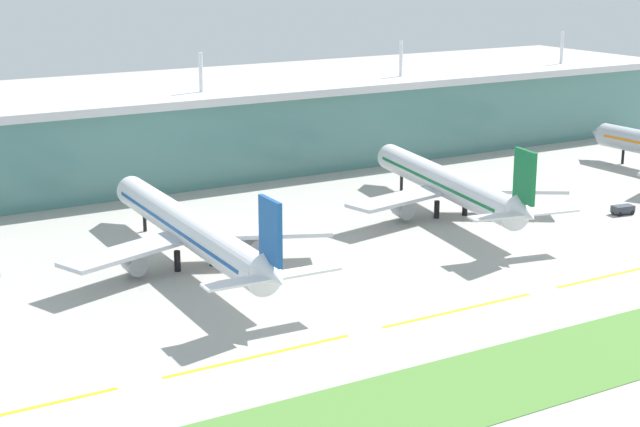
% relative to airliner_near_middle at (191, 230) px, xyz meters
% --- Properties ---
extents(ground_plane, '(600.00, 600.00, 0.00)m').
position_rel_airliner_near_middle_xyz_m(ground_plane, '(28.94, -31.61, -6.46)').
color(ground_plane, '#A8A59E').
extents(terminal_building, '(288.00, 34.00, 29.88)m').
position_rel_airliner_near_middle_xyz_m(terminal_building, '(28.94, 64.24, 4.19)').
color(terminal_building, slate).
rests_on(terminal_building, ground).
extents(airliner_near_middle, '(48.76, 72.29, 18.90)m').
position_rel_airliner_near_middle_xyz_m(airliner_near_middle, '(0.00, 0.00, 0.00)').
color(airliner_near_middle, white).
rests_on(airliner_near_middle, ground).
extents(airliner_far_middle, '(47.96, 66.01, 18.90)m').
position_rel_airliner_near_middle_xyz_m(airliner_far_middle, '(58.72, 4.39, -0.01)').
color(airliner_far_middle, silver).
rests_on(airliner_far_middle, ground).
extents(taxiway_stripe_west, '(28.00, 0.70, 0.04)m').
position_rel_airliner_near_middle_xyz_m(taxiway_stripe_west, '(-42.06, -40.69, -6.44)').
color(taxiway_stripe_west, yellow).
rests_on(taxiway_stripe_west, ground).
extents(taxiway_stripe_mid_west, '(28.00, 0.70, 0.04)m').
position_rel_airliner_near_middle_xyz_m(taxiway_stripe_mid_west, '(-8.06, -40.69, -6.44)').
color(taxiway_stripe_mid_west, yellow).
rests_on(taxiway_stripe_mid_west, ground).
extents(taxiway_stripe_centre, '(28.00, 0.70, 0.04)m').
position_rel_airliner_near_middle_xyz_m(taxiway_stripe_centre, '(25.94, -40.69, -6.44)').
color(taxiway_stripe_centre, yellow).
rests_on(taxiway_stripe_centre, ground).
extents(taxiway_stripe_mid_east, '(28.00, 0.70, 0.04)m').
position_rel_airliner_near_middle_xyz_m(taxiway_stripe_mid_east, '(59.94, -40.69, -6.44)').
color(taxiway_stripe_mid_east, yellow).
rests_on(taxiway_stripe_mid_east, ground).
extents(grass_verge, '(300.00, 18.00, 0.10)m').
position_rel_airliner_near_middle_xyz_m(grass_verge, '(28.94, -63.36, -6.41)').
color(grass_verge, '#518438').
rests_on(grass_verge, ground).
extents(pushback_tug, '(4.72, 3.09, 1.85)m').
position_rel_airliner_near_middle_xyz_m(pushback_tug, '(89.91, -13.72, -5.36)').
color(pushback_tug, '#333842').
rests_on(pushback_tug, ground).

